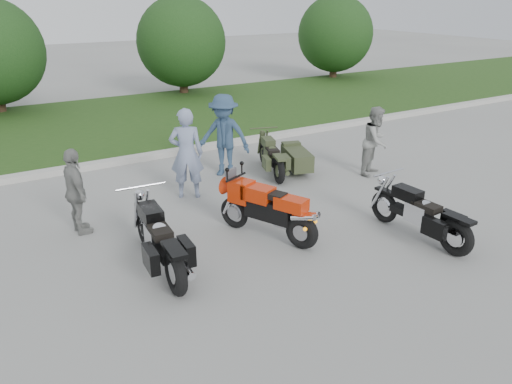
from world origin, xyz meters
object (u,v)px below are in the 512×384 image
cruiser_sidecar (287,158)px  person_grey (376,141)px  sportbike_red (269,209)px  person_back (76,192)px  cruiser_right (423,217)px  person_denim (224,136)px  person_stripe (187,154)px  cruiser_left (160,243)px

cruiser_sidecar → person_grey: 2.14m
sportbike_red → person_back: person_back is taller
cruiser_sidecar → person_grey: (1.78, -1.10, 0.44)m
cruiser_sidecar → sportbike_red: bearing=-111.7°
cruiser_right → person_denim: person_denim is taller
cruiser_right → person_denim: 4.99m
person_grey → person_back: person_grey is taller
person_grey → sportbike_red: bearing=176.2°
cruiser_sidecar → person_denim: bearing=171.7°
cruiser_sidecar → person_grey: person_grey is taller
sportbike_red → person_stripe: bearing=75.1°
sportbike_red → cruiser_left: bearing=157.2°
person_denim → sportbike_red: bearing=-56.9°
sportbike_red → person_denim: (0.87, 3.34, 0.40)m
cruiser_left → person_stripe: bearing=62.4°
cruiser_left → person_grey: person_grey is taller
cruiser_left → person_grey: bearing=19.5°
person_stripe → person_grey: person_stripe is taller
cruiser_left → person_grey: 6.24m
person_stripe → person_denim: person_denim is taller
cruiser_sidecar → person_denim: person_denim is taller
person_denim → person_grey: bearing=18.4°
sportbike_red → person_denim: person_denim is taller
sportbike_red → person_denim: 3.48m
person_back → person_denim: bearing=-73.6°
sportbike_red → person_back: (-2.81, 1.94, 0.23)m
sportbike_red → cruiser_sidecar: (2.20, 2.69, -0.20)m
cruiser_left → cruiser_sidecar: 5.04m
sportbike_red → cruiser_right: (2.28, -1.42, -0.13)m
person_back → cruiser_sidecar: bearing=-85.9°
person_stripe → sportbike_red: bearing=126.4°
cruiser_left → person_denim: size_ratio=1.24×
sportbike_red → cruiser_right: sportbike_red is taller
cruiser_sidecar → person_grey: size_ratio=1.23×
person_grey → person_stripe: bearing=142.4°
cruiser_left → person_back: bearing=115.5°
sportbike_red → person_stripe: 2.59m
cruiser_sidecar → cruiser_right: bearing=-71.2°
cruiser_left → cruiser_sidecar: cruiser_left is taller
cruiser_left → person_grey: size_ratio=1.48×
sportbike_red → cruiser_left: sportbike_red is taller
person_stripe → person_denim: 1.53m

